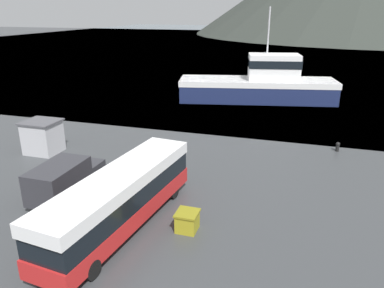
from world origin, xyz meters
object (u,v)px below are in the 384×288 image
(tour_bus, at_px, (121,197))
(dock_kiosk, at_px, (43,137))
(delivery_van, at_px, (65,178))
(fishing_boat, at_px, (260,84))
(storage_bin, at_px, (187,221))

(tour_bus, distance_m, dock_kiosk, 13.71)
(delivery_van, bearing_deg, fishing_boat, 74.74)
(tour_bus, distance_m, fishing_boat, 31.54)
(fishing_boat, bearing_deg, delivery_van, 152.91)
(delivery_van, relative_size, storage_bin, 4.61)
(delivery_van, height_order, fishing_boat, fishing_boat)
(fishing_boat, distance_m, dock_kiosk, 27.31)
(tour_bus, height_order, dock_kiosk, tour_bus)
(delivery_van, bearing_deg, tour_bus, -22.89)
(fishing_boat, height_order, storage_bin, fishing_boat)
(delivery_van, distance_m, fishing_boat, 30.41)
(fishing_boat, bearing_deg, storage_bin, 168.66)
(tour_bus, relative_size, dock_kiosk, 4.27)
(delivery_van, relative_size, fishing_boat, 0.28)
(storage_bin, bearing_deg, tour_bus, -168.46)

